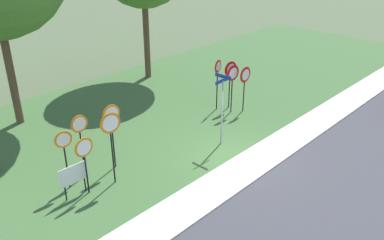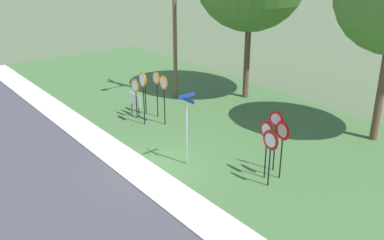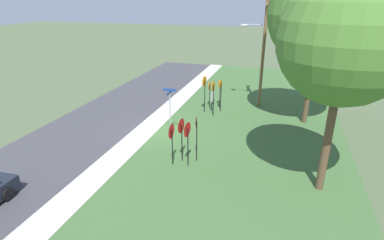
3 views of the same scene
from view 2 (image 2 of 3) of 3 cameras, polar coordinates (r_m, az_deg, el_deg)
name	(u,v)px [view 2 (image 2 of 3)]	position (r m, az deg, el deg)	size (l,w,h in m)	color
ground_plane	(157,167)	(18.53, -4.64, -6.25)	(160.00, 160.00, 0.00)	#4C5B3D
road_asphalt	(47,205)	(16.78, -18.68, -10.63)	(44.00, 6.40, 0.01)	#3D3D42
sidewalk_strip	(141,172)	(18.15, -6.77, -6.86)	(44.00, 1.60, 0.06)	#BCB7AD
grass_median	(256,133)	(22.03, 8.48, -1.67)	(44.00, 12.00, 0.04)	#3D6033
stop_sign_near_left	(135,90)	(23.27, -7.51, 3.93)	(0.71, 0.10, 2.22)	black
stop_sign_near_right	(164,89)	(22.14, -3.77, 4.13)	(0.75, 0.11, 2.68)	black
stop_sign_far_left	(143,87)	(22.20, -6.53, 4.42)	(0.77, 0.15, 2.84)	black
stop_sign_far_center	(156,85)	(23.28, -4.73, 4.67)	(0.67, 0.10, 2.56)	black
stop_sign_far_right	(145,85)	(23.88, -6.28, 4.56)	(0.62, 0.14, 2.31)	black
yield_sign_near_left	(270,145)	(16.49, 10.29, -3.28)	(0.80, 0.11, 2.35)	black
yield_sign_near_right	(282,136)	(17.10, 11.84, -2.09)	(0.78, 0.15, 2.48)	black
yield_sign_far_left	(267,136)	(17.01, 9.83, -2.05)	(0.80, 0.13, 2.49)	black
yield_sign_far_right	(276,127)	(17.65, 11.01, -0.92)	(0.66, 0.16, 2.64)	black
street_name_post	(187,124)	(17.89, -0.70, -0.47)	(0.96, 0.82, 3.17)	#9EA0A8
utility_pole	(173,19)	(25.85, -2.53, 13.16)	(2.10, 2.01, 8.93)	brown
notice_board	(135,101)	(23.95, -7.55, 2.50)	(1.10, 0.07, 1.25)	black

